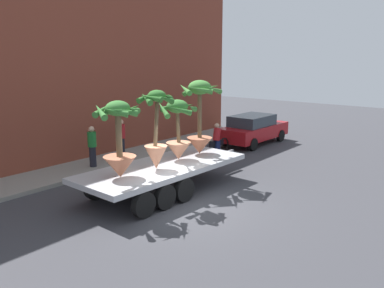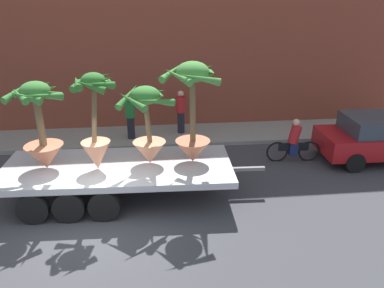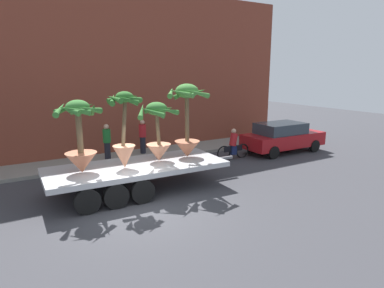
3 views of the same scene
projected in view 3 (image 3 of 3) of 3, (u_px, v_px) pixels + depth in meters
ground_plane at (142, 209)px, 10.59m from camera, size 60.00×60.00×0.00m
sidewalk at (92, 162)px, 15.69m from camera, size 24.00×2.20×0.15m
building_facade at (77, 73)px, 16.24m from camera, size 24.00×1.20×8.27m
flatbed_trailer at (131, 171)px, 11.90m from camera, size 7.36×2.74×0.98m
potted_palm_rear at (80, 139)px, 10.82m from camera, size 1.56×1.54×2.39m
potted_palm_middle at (124, 132)px, 11.35m from camera, size 1.17×1.17×2.62m
potted_palm_front at (158, 132)px, 12.24m from camera, size 1.60×1.60×2.19m
potted_palm_extra at (187, 120)px, 12.75m from camera, size 1.57×1.64×2.81m
cyclist at (233, 145)px, 16.45m from camera, size 1.84×0.37×1.54m
parked_car at (282, 137)px, 17.79m from camera, size 4.54×1.95×1.58m
pedestrian_near_gate at (143, 136)px, 16.88m from camera, size 0.36×0.36×1.71m
pedestrian_far_left at (107, 142)px, 15.56m from camera, size 0.36×0.36×1.71m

